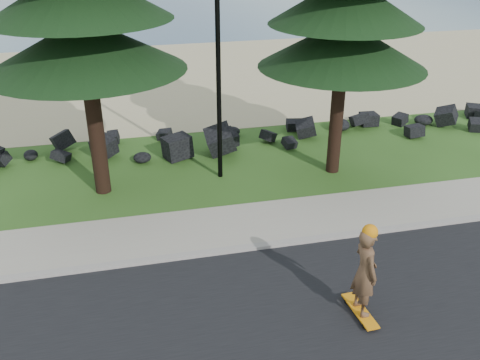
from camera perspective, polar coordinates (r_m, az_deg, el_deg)
The scene contains 8 objects.
ground at distance 13.69m, azimuth 0.49°, elevation -5.33°, with size 160.00×160.00×0.00m, color #2C5219.
road at distance 10.29m, azimuth 6.64°, elevation -18.24°, with size 160.00×7.00×0.02m, color black.
kerb at distance 12.93m, azimuth 1.42°, elevation -7.19°, with size 160.00×0.20×0.10m, color #9C958C.
sidewalk at distance 13.84m, azimuth 0.29°, elevation -4.76°, with size 160.00×2.00×0.08m, color #A09386.
beach_sand at distance 26.94m, azimuth -6.84°, elevation 10.78°, with size 160.00×15.00×0.01m, color tan.
seawall_boulders at distance 18.59m, azimuth -3.54°, elevation 3.59°, with size 60.00×2.40×1.10m, color black, non-canonical shape.
lamp_post at distance 15.08m, azimuth -2.38°, elevation 14.67°, with size 0.25×0.14×8.14m.
skateboarder at distance 10.70m, azimuth 13.18°, elevation -9.55°, with size 0.49×1.14×2.09m.
Camera 1 is at (-2.74, -11.31, 7.23)m, focal length 40.00 mm.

